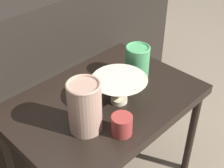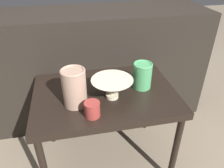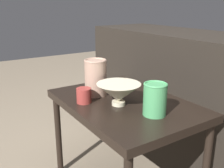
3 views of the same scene
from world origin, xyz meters
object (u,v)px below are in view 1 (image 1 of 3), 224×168
Objects in this scene: bowl at (119,89)px; cup at (122,125)px; vase_colorful_right at (137,61)px; vase_textured_left at (85,106)px.

bowl reaches higher than cup.
bowl is 1.47× the size of vase_colorful_right.
cup is at bearing -147.47° from vase_colorful_right.
vase_textured_left reaches higher than cup.
cup is (-0.30, -0.19, -0.04)m from vase_colorful_right.
cup is at bearing -57.07° from vase_textured_left.
bowl is 1.10× the size of vase_textured_left.
bowl is 0.18m from cup.
vase_textured_left reaches higher than vase_colorful_right.
vase_textured_left is (-0.19, -0.02, 0.04)m from bowl.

